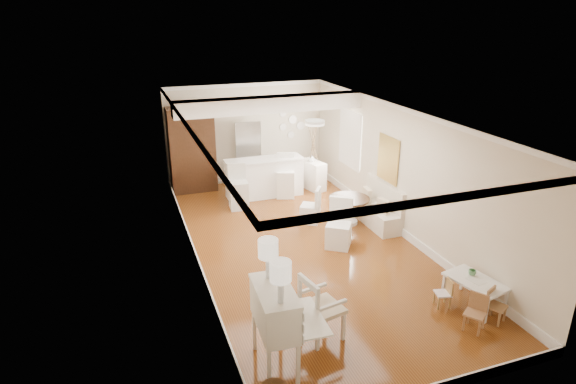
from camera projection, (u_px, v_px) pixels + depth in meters
room at (300, 151)px, 9.76m from camera, size 9.00×9.04×2.82m
secretary_bureau at (275, 329)px, 6.51m from camera, size 1.03×1.05×1.25m
gustavian_armchair at (322, 307)px, 7.16m from camera, size 0.71×0.71×1.05m
kids_table at (474, 293)px, 8.04m from camera, size 0.76×1.06×0.48m
kids_chair_a at (475, 313)px, 7.39m from camera, size 0.41×0.41×0.61m
kids_chair_b at (443, 293)px, 8.01m from camera, size 0.29×0.29×0.50m
kids_chair_c at (497, 306)px, 7.61m from camera, size 0.36×0.36×0.56m
banquette at (376, 204)px, 11.06m from camera, size 0.52×1.60×0.98m
dining_table at (349, 211)px, 11.13m from camera, size 1.23×1.23×0.64m
slip_chair_near at (339, 224)px, 9.98m from camera, size 0.69×0.70×1.03m
slip_chair_far at (310, 205)px, 11.16m from camera, size 0.58×0.57×0.85m
breakfast_counter at (264, 177)px, 12.74m from camera, size 2.05×0.65×1.03m
bar_stool_left at (238, 187)px, 11.91m from camera, size 0.48×0.48×1.12m
bar_stool_right at (286, 176)px, 12.67m from camera, size 0.60×0.60×1.16m
pantry_cabinet at (192, 150)px, 12.94m from camera, size 1.20×0.60×2.30m
fridge at (260, 152)px, 13.60m from camera, size 0.75×0.65×1.80m
sideboard at (313, 175)px, 13.31m from camera, size 0.55×0.89×0.79m
pencil_cup at (472, 272)px, 8.10m from camera, size 0.13×0.13×0.10m
branch_vase at (312, 159)px, 13.11m from camera, size 0.20×0.20×0.17m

